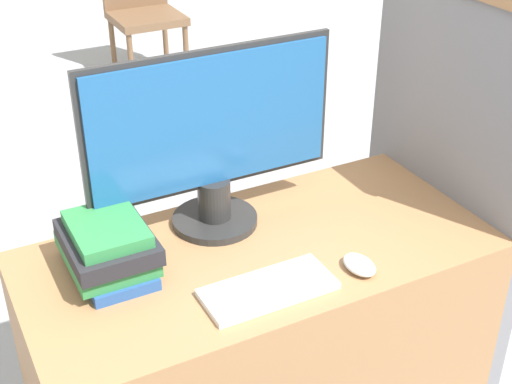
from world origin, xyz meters
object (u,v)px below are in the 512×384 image
mouse (359,265)px  keyboard (268,289)px  monitor (212,137)px  far_chair (141,3)px  book_stack (108,247)px

mouse → keyboard: bearing=173.9°
keyboard → mouse: 0.24m
monitor → far_chair: size_ratio=0.75×
book_stack → mouse: bearing=-27.3°
keyboard → book_stack: 0.39m
monitor → keyboard: size_ratio=2.13×
book_stack → far_chair: bearing=69.5°
monitor → keyboard: bearing=-92.6°
monitor → mouse: bearing=-58.0°
mouse → book_stack: bearing=152.7°
far_chair → keyboard: bearing=-154.3°
monitor → far_chair: bearing=74.3°
mouse → book_stack: (-0.53, 0.27, 0.05)m
monitor → book_stack: (-0.31, -0.08, -0.18)m
monitor → keyboard: monitor is taller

